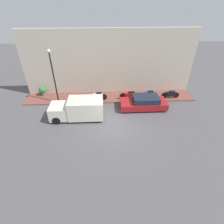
# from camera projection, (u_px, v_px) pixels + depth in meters

# --- Properties ---
(ground_plane) EXTENTS (60.00, 60.00, 0.00)m
(ground_plane) POSITION_uv_depth(u_px,v_px,m) (112.00, 127.00, 14.47)
(ground_plane) COLOR #514F51
(sidewalk) EXTENTS (2.34, 17.42, 0.11)m
(sidewalk) POSITION_uv_depth(u_px,v_px,m) (110.00, 97.00, 18.54)
(sidewalk) COLOR brown
(sidewalk) RESTS_ON ground_plane
(building_facade) EXTENTS (0.30, 17.42, 6.57)m
(building_facade) POSITION_uv_depth(u_px,v_px,m) (109.00, 63.00, 17.80)
(building_facade) COLOR beige
(building_facade) RESTS_ON ground_plane
(parked_car) EXTENTS (1.80, 4.33, 1.26)m
(parked_car) POSITION_uv_depth(u_px,v_px,m) (144.00, 103.00, 16.52)
(parked_car) COLOR maroon
(parked_car) RESTS_ON ground_plane
(delivery_van) EXTENTS (1.84, 4.53, 1.83)m
(delivery_van) POSITION_uv_depth(u_px,v_px,m) (78.00, 109.00, 15.03)
(delivery_van) COLOR silver
(delivery_van) RESTS_ON ground_plane
(motorcycle_red) EXTENTS (0.30, 2.12, 0.83)m
(motorcycle_red) POSITION_uv_depth(u_px,v_px,m) (130.00, 95.00, 17.84)
(motorcycle_red) COLOR #B21E1E
(motorcycle_red) RESTS_ON sidewalk
(motorcycle_blue) EXTENTS (0.30, 1.86, 0.89)m
(motorcycle_blue) POSITION_uv_depth(u_px,v_px,m) (149.00, 95.00, 17.88)
(motorcycle_blue) COLOR navy
(motorcycle_blue) RESTS_ON sidewalk
(scooter_silver) EXTENTS (0.30, 1.82, 0.82)m
(scooter_silver) POSITION_uv_depth(u_px,v_px,m) (98.00, 96.00, 17.71)
(scooter_silver) COLOR #B7B7BF
(scooter_silver) RESTS_ON sidewalk
(motorcycle_black) EXTENTS (0.30, 1.85, 0.77)m
(motorcycle_black) POSITION_uv_depth(u_px,v_px,m) (171.00, 94.00, 18.07)
(motorcycle_black) COLOR black
(motorcycle_black) RESTS_ON sidewalk
(streetlamp) EXTENTS (0.31, 0.31, 5.19)m
(streetlamp) POSITION_uv_depth(u_px,v_px,m) (53.00, 72.00, 15.79)
(streetlamp) COLOR black
(streetlamp) RESTS_ON sidewalk
(potted_plant) EXTENTS (0.74, 0.74, 1.02)m
(potted_plant) POSITION_uv_depth(u_px,v_px,m) (43.00, 90.00, 18.42)
(potted_plant) COLOR slate
(potted_plant) RESTS_ON sidewalk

